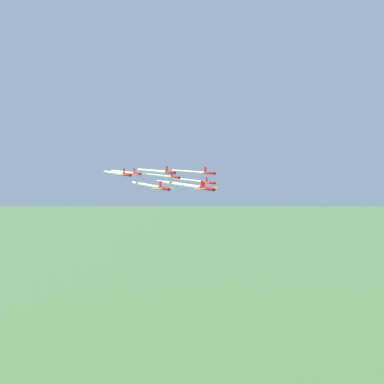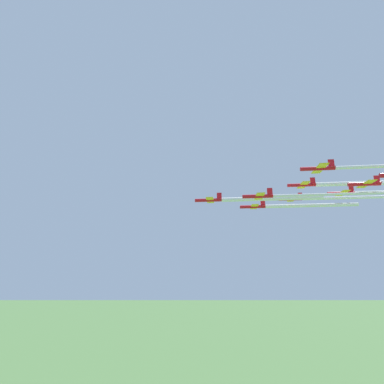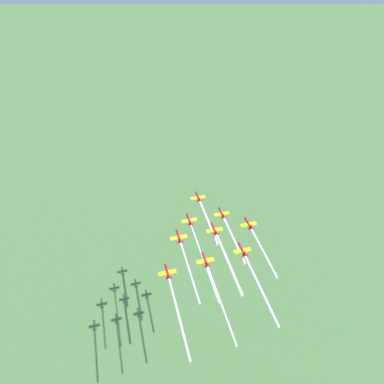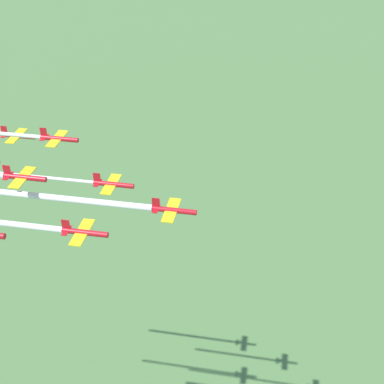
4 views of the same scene
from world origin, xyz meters
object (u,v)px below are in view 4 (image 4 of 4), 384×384
jet_2 (83,232)px  jet_3 (58,138)px  jet_4 (23,177)px  jet_0 (173,210)px  jet_1 (112,184)px  jet_6 (17,136)px

jet_2 → jet_3: 30.23m
jet_3 → jet_4: (6.32, 16.16, 0.49)m
jet_3 → jet_4: jet_4 is taller
jet_4 → jet_0: bearing=90.0°
jet_1 → jet_3: bearing=-120.5°
jet_4 → jet_6: 30.42m
jet_3 → jet_4: size_ratio=1.00×
jet_1 → jet_3: jet_3 is taller
jet_0 → jet_6: (31.72, -40.35, -1.44)m
jet_3 → jet_6: size_ratio=1.00×
jet_2 → jet_3: size_ratio=1.00×
jet_3 → jet_2: bearing=29.5°
jet_0 → jet_2: bearing=-59.5°
jet_0 → jet_3: 34.41m
jet_4 → jet_3: bearing=-180.0°
jet_0 → jet_3: size_ratio=1.00×
jet_0 → jet_4: (27.47, -10.74, 4.12)m
jet_1 → jet_3: 17.79m
jet_1 → jet_4: size_ratio=1.00×
jet_1 → jet_6: size_ratio=1.00×
jet_1 → jet_6: (21.15, -26.90, -0.19)m
jet_6 → jet_4: bearing=29.5°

